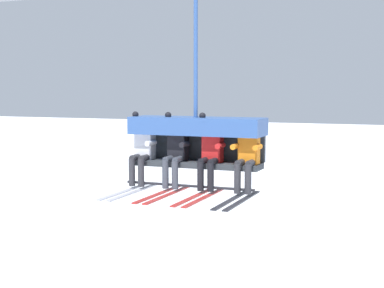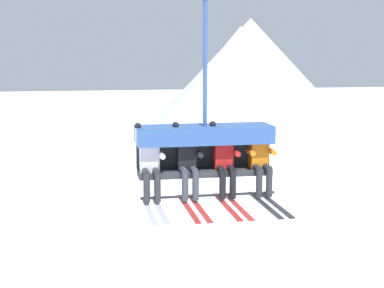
{
  "view_description": "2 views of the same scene",
  "coord_description": "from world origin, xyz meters",
  "px_view_note": "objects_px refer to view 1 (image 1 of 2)",
  "views": [
    {
      "loc": [
        2.93,
        -10.08,
        6.76
      ],
      "look_at": [
        -0.81,
        -0.85,
        5.79
      ],
      "focal_mm": 55.0,
      "sensor_mm": 36.0,
      "label": 1
    },
    {
      "loc": [
        -2.8,
        -10.47,
        7.53
      ],
      "look_at": [
        -0.96,
        -0.67,
        5.92
      ],
      "focal_mm": 55.0,
      "sensor_mm": 36.0,
      "label": 2
    }
  ],
  "objects_px": {
    "skier_white": "(142,149)",
    "skier_orange": "(247,155)",
    "chairlift_chair": "(197,133)",
    "skier_black": "(175,150)",
    "skier_red": "(210,152)"
  },
  "relations": [
    {
      "from": "chairlift_chair",
      "to": "skier_orange",
      "type": "distance_m",
      "value": 1.03
    },
    {
      "from": "skier_orange",
      "to": "skier_red",
      "type": "bearing_deg",
      "value": 179.39
    },
    {
      "from": "skier_white",
      "to": "skier_orange",
      "type": "xyz_separation_m",
      "value": [
        1.91,
        -0.01,
        -0.02
      ]
    },
    {
      "from": "skier_white",
      "to": "skier_orange",
      "type": "distance_m",
      "value": 1.91
    },
    {
      "from": "chairlift_chair",
      "to": "skier_red",
      "type": "height_order",
      "value": "chairlift_chair"
    },
    {
      "from": "skier_black",
      "to": "skier_red",
      "type": "height_order",
      "value": "same"
    },
    {
      "from": "skier_white",
      "to": "skier_orange",
      "type": "height_order",
      "value": "skier_white"
    },
    {
      "from": "chairlift_chair",
      "to": "skier_black",
      "type": "height_order",
      "value": "chairlift_chair"
    },
    {
      "from": "skier_white",
      "to": "skier_black",
      "type": "distance_m",
      "value": 0.64
    },
    {
      "from": "chairlift_chair",
      "to": "skier_black",
      "type": "distance_m",
      "value": 0.48
    },
    {
      "from": "skier_white",
      "to": "chairlift_chair",
      "type": "bearing_deg",
      "value": 12.6
    },
    {
      "from": "chairlift_chair",
      "to": "skier_white",
      "type": "height_order",
      "value": "chairlift_chair"
    },
    {
      "from": "chairlift_chair",
      "to": "skier_white",
      "type": "bearing_deg",
      "value": -167.4
    },
    {
      "from": "skier_white",
      "to": "skier_orange",
      "type": "bearing_deg",
      "value": -0.2
    },
    {
      "from": "skier_white",
      "to": "skier_black",
      "type": "relative_size",
      "value": 1.0
    }
  ]
}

